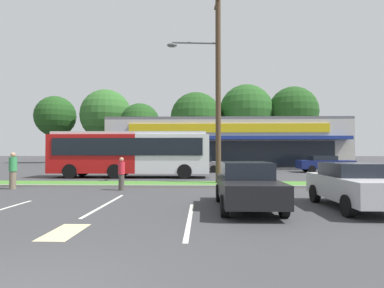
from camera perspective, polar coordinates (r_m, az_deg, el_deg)
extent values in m
cube|color=#427A2D|center=(18.18, -6.23, -7.02)|extent=(56.00, 2.20, 0.12)
cube|color=gray|center=(16.98, -6.80, -7.42)|extent=(56.00, 0.24, 0.12)
cube|color=silver|center=(11.94, -15.01, -10.28)|extent=(0.12, 4.80, 0.01)
cube|color=silver|center=(9.20, -0.42, -13.06)|extent=(0.12, 4.80, 0.01)
cube|color=beige|center=(8.32, -21.60, -14.24)|extent=(0.70, 1.60, 0.01)
cube|color=#BCB7AD|center=(39.22, 5.82, -0.17)|extent=(26.34, 10.18, 5.26)
cube|color=black|center=(34.10, 6.45, -1.77)|extent=(22.12, 0.08, 2.73)
cube|color=navy|center=(33.47, 6.53, 1.10)|extent=(24.76, 1.40, 0.35)
cube|color=gold|center=(34.14, 6.44, 2.82)|extent=(21.07, 0.16, 0.95)
cube|color=slate|center=(39.37, 5.82, 3.88)|extent=(26.34, 10.18, 0.30)
cylinder|color=#473323|center=(55.55, -23.04, -0.52)|extent=(0.44, 0.44, 5.03)
sphere|color=#1E4719|center=(55.82, -23.00, 4.54)|extent=(6.41, 6.41, 6.41)
cylinder|color=#473323|center=(51.96, -15.01, -0.79)|extent=(0.44, 0.44, 4.56)
sphere|color=#2D6026|center=(52.27, -14.97, 4.98)|extent=(7.94, 7.94, 7.94)
cylinder|color=#473323|center=(47.57, -9.19, -1.22)|extent=(0.44, 0.44, 3.81)
sphere|color=#1E4719|center=(47.74, -9.17, 3.67)|extent=(5.78, 5.78, 5.78)
cylinder|color=#473323|center=(46.04, 0.72, -1.19)|extent=(0.44, 0.44, 3.89)
sphere|color=#1E4719|center=(46.28, 0.71, 4.63)|extent=(7.35, 7.35, 7.35)
cylinder|color=#473323|center=(48.25, 9.60, -0.63)|extent=(0.44, 0.44, 4.81)
sphere|color=#23511E|center=(48.60, 9.58, 5.72)|extent=(7.93, 7.93, 7.93)
cylinder|color=#473323|center=(49.18, 17.49, -0.51)|extent=(0.44, 0.44, 4.97)
sphere|color=#1E4719|center=(49.51, 17.45, 5.52)|extent=(7.23, 7.23, 7.23)
cylinder|color=#4C3826|center=(18.47, 4.64, 10.13)|extent=(0.30, 0.30, 11.06)
cube|color=#4C3826|center=(20.04, 4.62, 24.09)|extent=(0.35, 2.40, 0.14)
cylinder|color=#59595B|center=(18.98, 0.55, 17.43)|extent=(2.60, 0.32, 0.10)
ellipsoid|color=#59595B|center=(18.89, -3.57, 17.04)|extent=(0.56, 0.32, 0.24)
cube|color=#B71414|center=(24.24, -16.60, -1.65)|extent=(6.17, 2.56, 2.70)
cube|color=silver|center=(23.11, -3.28, -1.72)|extent=(5.05, 2.56, 2.70)
cube|color=silver|center=(23.61, -10.75, 1.83)|extent=(10.77, 2.31, 0.20)
cube|color=black|center=(22.30, -11.48, -0.47)|extent=(10.32, 0.08, 1.19)
cube|color=black|center=(23.04, 3.06, -0.92)|extent=(0.06, 2.17, 1.51)
cylinder|color=black|center=(24.27, -1.06, -4.54)|extent=(1.00, 0.30, 1.00)
cylinder|color=black|center=(21.93, -1.34, -4.88)|extent=(1.00, 0.30, 1.00)
cylinder|color=black|center=(24.95, -12.09, -4.42)|extent=(1.00, 0.30, 1.00)
cylinder|color=black|center=(22.68, -13.50, -4.73)|extent=(1.00, 0.30, 1.00)
cylinder|color=black|center=(25.85, -18.77, -4.27)|extent=(1.00, 0.30, 1.00)
cylinder|color=black|center=(23.67, -20.75, -4.54)|extent=(1.00, 0.30, 1.00)
cube|color=navy|center=(31.06, 22.46, -3.36)|extent=(4.69, 1.86, 0.75)
cube|color=black|center=(30.96, 22.05, -2.31)|extent=(2.11, 1.64, 0.40)
cylinder|color=black|center=(32.44, 24.32, -3.92)|extent=(0.64, 0.22, 0.64)
cylinder|color=black|center=(30.81, 25.59, -4.05)|extent=(0.64, 0.22, 0.64)
cylinder|color=black|center=(31.43, 19.41, -4.05)|extent=(0.64, 0.22, 0.64)
cylinder|color=black|center=(29.76, 20.44, -4.20)|extent=(0.64, 0.22, 0.64)
cube|color=#B7B7BC|center=(11.87, 26.82, -6.92)|extent=(1.74, 4.35, 0.73)
cube|color=black|center=(12.02, 26.35, -4.07)|extent=(1.53, 1.96, 0.44)
cylinder|color=black|center=(10.36, 25.85, -9.82)|extent=(0.22, 0.64, 0.64)
cylinder|color=black|center=(13.47, 27.59, -7.79)|extent=(0.22, 0.64, 0.64)
cylinder|color=black|center=(12.84, 20.88, -8.18)|extent=(0.22, 0.64, 0.64)
cube|color=slate|center=(29.19, 1.19, -3.72)|extent=(4.21, 1.82, 0.63)
cube|color=black|center=(29.17, 1.60, -2.60)|extent=(1.89, 1.60, 0.51)
cylinder|color=black|center=(28.39, -1.47, -4.42)|extent=(0.64, 0.22, 0.64)
cylinder|color=black|center=(30.11, -1.29, -4.24)|extent=(0.64, 0.22, 0.64)
cylinder|color=black|center=(28.36, 3.82, -4.43)|extent=(0.64, 0.22, 0.64)
cylinder|color=black|center=(30.09, 3.70, -4.24)|extent=(0.64, 0.22, 0.64)
cube|color=black|center=(10.85, 9.69, -7.78)|extent=(1.77, 4.59, 0.66)
cube|color=black|center=(11.02, 9.52, -4.57)|extent=(1.56, 2.06, 0.54)
cylinder|color=black|center=(9.67, 15.93, -10.52)|extent=(0.22, 0.64, 0.64)
cylinder|color=black|center=(9.41, 5.75, -10.83)|extent=(0.22, 0.64, 0.64)
cylinder|color=black|center=(12.42, 12.67, -8.47)|extent=(0.22, 0.64, 0.64)
cylinder|color=black|center=(12.21, 4.80, -8.62)|extent=(0.22, 0.64, 0.64)
cylinder|color=#726651|center=(18.36, -29.11, -5.61)|extent=(0.31, 0.31, 0.88)
cylinder|color=#338C4C|center=(18.32, -29.08, -3.14)|extent=(0.37, 0.37, 0.70)
sphere|color=tan|center=(18.31, -29.07, -1.67)|extent=(0.24, 0.24, 0.24)
cylinder|color=#47423D|center=(15.99, -12.37, -6.62)|extent=(0.27, 0.27, 0.77)
cylinder|color=red|center=(15.94, -12.36, -4.16)|extent=(0.32, 0.32, 0.61)
sphere|color=tan|center=(15.92, -12.35, -2.70)|extent=(0.21, 0.21, 0.21)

